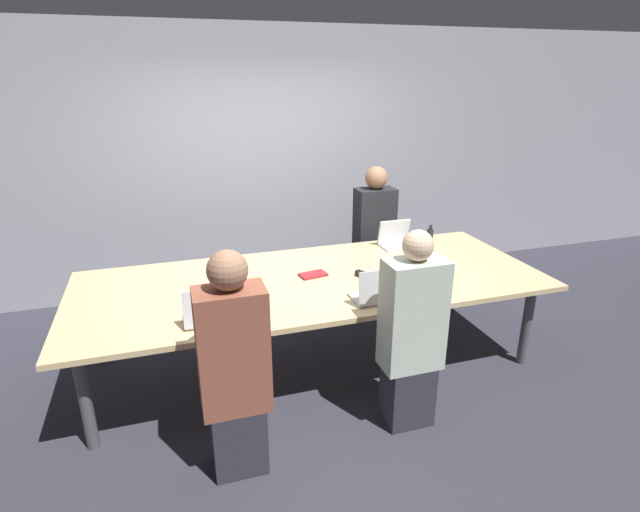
{
  "coord_description": "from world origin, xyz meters",
  "views": [
    {
      "loc": [
        -1.07,
        -3.54,
        2.32
      ],
      "look_at": [
        0.1,
        0.1,
        0.91
      ],
      "focal_mm": 28.0,
      "sensor_mm": 36.0,
      "label": 1
    }
  ],
  "objects_px": {
    "laptop_near_midright": "(378,292)",
    "laptop_far_right": "(396,239)",
    "laptop_near_left": "(208,313)",
    "cup_near_left": "(243,308)",
    "bottle_far_right": "(430,238)",
    "stapler": "(364,275)",
    "person_near_midright": "(412,335)",
    "person_far_right": "(374,236)",
    "person_near_left": "(234,370)",
    "cup_far_right": "(419,239)"
  },
  "relations": [
    {
      "from": "laptop_near_midright",
      "to": "person_near_midright",
      "type": "xyz_separation_m",
      "value": [
        0.07,
        -0.39,
        -0.15
      ]
    },
    {
      "from": "cup_near_left",
      "to": "stapler",
      "type": "distance_m",
      "value": 1.08
    },
    {
      "from": "bottle_far_right",
      "to": "stapler",
      "type": "bearing_deg",
      "value": -150.73
    },
    {
      "from": "person_far_right",
      "to": "person_near_left",
      "type": "bearing_deg",
      "value": -130.75
    },
    {
      "from": "cup_near_left",
      "to": "bottle_far_right",
      "type": "height_order",
      "value": "bottle_far_right"
    },
    {
      "from": "person_near_left",
      "to": "stapler",
      "type": "relative_size",
      "value": 9.38
    },
    {
      "from": "cup_far_right",
      "to": "stapler",
      "type": "bearing_deg",
      "value": -142.71
    },
    {
      "from": "cup_far_right",
      "to": "stapler",
      "type": "distance_m",
      "value": 1.06
    },
    {
      "from": "cup_far_right",
      "to": "cup_near_left",
      "type": "bearing_deg",
      "value": -152.58
    },
    {
      "from": "cup_far_right",
      "to": "stapler",
      "type": "relative_size",
      "value": 0.62
    },
    {
      "from": "cup_near_left",
      "to": "cup_far_right",
      "type": "distance_m",
      "value": 2.11
    },
    {
      "from": "person_far_right",
      "to": "bottle_far_right",
      "type": "height_order",
      "value": "person_far_right"
    },
    {
      "from": "person_near_midright",
      "to": "stapler",
      "type": "xyz_separation_m",
      "value": [
        -0.0,
        0.83,
        0.1
      ]
    },
    {
      "from": "person_near_midright",
      "to": "laptop_far_right",
      "type": "height_order",
      "value": "person_near_midright"
    },
    {
      "from": "person_near_midright",
      "to": "person_near_left",
      "type": "xyz_separation_m",
      "value": [
        -1.19,
        -0.09,
        0.02
      ]
    },
    {
      "from": "cup_near_left",
      "to": "bottle_far_right",
      "type": "distance_m",
      "value": 2.07
    },
    {
      "from": "person_near_left",
      "to": "bottle_far_right",
      "type": "height_order",
      "value": "person_near_left"
    },
    {
      "from": "laptop_far_right",
      "to": "bottle_far_right",
      "type": "relative_size",
      "value": 1.36
    },
    {
      "from": "laptop_near_left",
      "to": "stapler",
      "type": "xyz_separation_m",
      "value": [
        1.27,
        0.41,
        -0.05
      ]
    },
    {
      "from": "cup_far_right",
      "to": "stapler",
      "type": "xyz_separation_m",
      "value": [
        -0.84,
        -0.64,
        -0.02
      ]
    },
    {
      "from": "laptop_near_midright",
      "to": "cup_near_left",
      "type": "bearing_deg",
      "value": -6.57
    },
    {
      "from": "person_far_right",
      "to": "bottle_far_right",
      "type": "bearing_deg",
      "value": -67.14
    },
    {
      "from": "stapler",
      "to": "cup_near_left",
      "type": "bearing_deg",
      "value": 169.57
    },
    {
      "from": "laptop_far_right",
      "to": "person_near_left",
      "type": "bearing_deg",
      "value": -138.67
    },
    {
      "from": "person_near_left",
      "to": "stapler",
      "type": "xyz_separation_m",
      "value": [
        1.18,
        0.92,
        0.08
      ]
    },
    {
      "from": "laptop_near_midright",
      "to": "laptop_far_right",
      "type": "distance_m",
      "value": 1.27
    },
    {
      "from": "person_near_left",
      "to": "bottle_far_right",
      "type": "distance_m",
      "value": 2.49
    },
    {
      "from": "laptop_near_left",
      "to": "stapler",
      "type": "distance_m",
      "value": 1.34
    },
    {
      "from": "laptop_near_midright",
      "to": "stapler",
      "type": "height_order",
      "value": "laptop_near_midright"
    },
    {
      "from": "stapler",
      "to": "cup_far_right",
      "type": "bearing_deg",
      "value": 9.11
    },
    {
      "from": "person_near_midright",
      "to": "bottle_far_right",
      "type": "distance_m",
      "value": 1.58
    },
    {
      "from": "person_near_midright",
      "to": "cup_near_left",
      "type": "distance_m",
      "value": 1.15
    },
    {
      "from": "laptop_near_left",
      "to": "laptop_far_right",
      "type": "bearing_deg",
      "value": -150.6
    },
    {
      "from": "cup_near_left",
      "to": "person_far_right",
      "type": "xyz_separation_m",
      "value": [
        1.62,
        1.47,
        -0.1
      ]
    },
    {
      "from": "stapler",
      "to": "person_far_right",
      "type": "bearing_deg",
      "value": 34.48
    },
    {
      "from": "person_near_midright",
      "to": "person_far_right",
      "type": "relative_size",
      "value": 0.98
    },
    {
      "from": "laptop_near_midright",
      "to": "laptop_far_right",
      "type": "bearing_deg",
      "value": -121.43
    },
    {
      "from": "person_far_right",
      "to": "cup_near_left",
      "type": "bearing_deg",
      "value": -137.78
    },
    {
      "from": "laptop_near_midright",
      "to": "person_near_left",
      "type": "relative_size",
      "value": 0.24
    },
    {
      "from": "person_far_right",
      "to": "stapler",
      "type": "bearing_deg",
      "value": -117.34
    },
    {
      "from": "person_near_midright",
      "to": "person_near_left",
      "type": "distance_m",
      "value": 1.19
    },
    {
      "from": "laptop_near_left",
      "to": "cup_near_left",
      "type": "bearing_deg",
      "value": -162.64
    },
    {
      "from": "person_near_left",
      "to": "cup_far_right",
      "type": "xyz_separation_m",
      "value": [
        2.03,
        1.56,
        0.11
      ]
    },
    {
      "from": "laptop_near_midright",
      "to": "laptop_near_left",
      "type": "height_order",
      "value": "laptop_near_midright"
    },
    {
      "from": "laptop_near_midright",
      "to": "person_near_midright",
      "type": "bearing_deg",
      "value": 100.64
    },
    {
      "from": "laptop_near_midright",
      "to": "bottle_far_right",
      "type": "distance_m",
      "value": 1.32
    },
    {
      "from": "bottle_far_right",
      "to": "cup_far_right",
      "type": "bearing_deg",
      "value": 98.05
    },
    {
      "from": "laptop_near_left",
      "to": "cup_far_right",
      "type": "bearing_deg",
      "value": -153.65
    },
    {
      "from": "cup_far_right",
      "to": "bottle_far_right",
      "type": "relative_size",
      "value": 0.42
    },
    {
      "from": "stapler",
      "to": "laptop_near_midright",
      "type": "bearing_deg",
      "value": -127.27
    }
  ]
}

